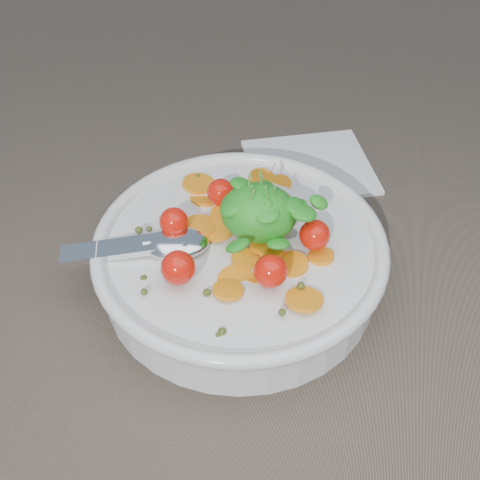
# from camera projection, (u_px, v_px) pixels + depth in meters

# --- Properties ---
(ground) EXTENTS (6.00, 6.00, 0.00)m
(ground) POSITION_uv_depth(u_px,v_px,m) (256.00, 302.00, 0.60)
(ground) COLOR #6E5E4E
(ground) RESTS_ON ground
(bowl) EXTENTS (0.31, 0.29, 0.12)m
(bowl) POSITION_uv_depth(u_px,v_px,m) (240.00, 256.00, 0.60)
(bowl) COLOR silver
(bowl) RESTS_ON ground
(napkin) EXTENTS (0.19, 0.18, 0.01)m
(napkin) POSITION_uv_depth(u_px,v_px,m) (309.00, 167.00, 0.76)
(napkin) COLOR white
(napkin) RESTS_ON ground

